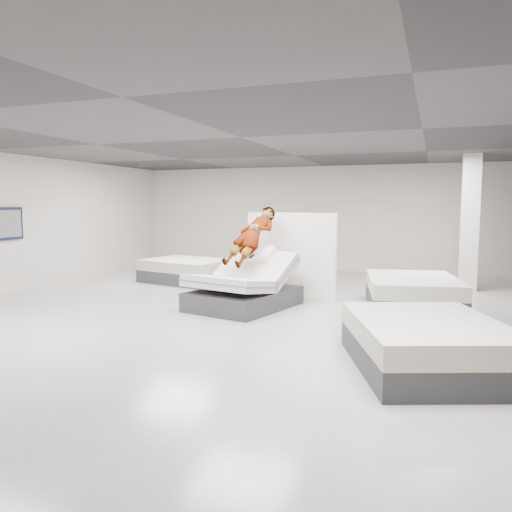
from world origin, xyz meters
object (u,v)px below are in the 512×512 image
object	(u,v)px
flat_bed_left_far	(187,271)
divider_panel	(291,256)
hero_bed	(244,289)
wall_poster	(6,224)
flat_bed_right_near	(427,344)
column	(470,223)
remote	(252,256)
person	(252,244)
flat_bed_right_far	(412,293)

from	to	relation	value
flat_bed_left_far	divider_panel	bearing A→B (deg)	-22.59
hero_bed	wall_poster	distance (m)	5.79
divider_panel	flat_bed_right_near	size ratio (longest dim) A/B	0.76
flat_bed_right_near	column	bearing A→B (deg)	82.69
remote	wall_poster	bearing A→B (deg)	-163.35
hero_bed	column	world-z (taller)	column
hero_bed	wall_poster	size ratio (longest dim) A/B	2.52
wall_poster	flat_bed_left_far	bearing A→B (deg)	43.93
person	wall_poster	bearing A→B (deg)	-159.38
divider_panel	column	xyz separation A→B (m)	(3.68, 2.41, 0.67)
person	flat_bed_left_far	distance (m)	3.66
wall_poster	remote	bearing A→B (deg)	2.40
hero_bed	flat_bed_right_far	xyz separation A→B (m)	(3.15, 1.12, -0.08)
person	flat_bed_right_far	xyz separation A→B (m)	(3.07, 0.81, -0.93)
person	remote	bearing A→B (deg)	-57.85
flat_bed_right_far	flat_bed_left_far	size ratio (longest dim) A/B	1.01
remote	flat_bed_left_far	size ratio (longest dim) A/B	0.06
hero_bed	flat_bed_left_far	xyz separation A→B (m)	(-2.61, 2.60, -0.09)
divider_panel	flat_bed_left_far	distance (m)	3.54
divider_panel	flat_bed_left_far	xyz separation A→B (m)	(-3.21, 1.34, -0.64)
flat_bed_right_near	wall_poster	bearing A→B (deg)	165.75
remote	wall_poster	size ratio (longest dim) A/B	0.15
remote	column	world-z (taller)	column
person	flat_bed_left_far	bearing A→B (deg)	153.77
flat_bed_left_far	column	distance (m)	7.09
remote	column	bearing A→B (deg)	56.89
flat_bed_right_near	column	xyz separation A→B (m)	(0.81, 6.32, 1.29)
hero_bed	flat_bed_right_near	size ratio (longest dim) A/B	0.88
person	flat_bed_right_far	size ratio (longest dim) A/B	0.67
person	column	distance (m)	5.40
remote	divider_panel	xyz separation A→B (m)	(0.40, 1.35, -0.11)
hero_bed	wall_poster	world-z (taller)	wall_poster
flat_bed_right_far	flat_bed_left_far	distance (m)	5.94
flat_bed_right_far	hero_bed	bearing A→B (deg)	-160.44
flat_bed_left_far	wall_poster	size ratio (longest dim) A/B	2.59
flat_bed_right_near	hero_bed	bearing A→B (deg)	142.63
hero_bed	flat_bed_right_near	bearing A→B (deg)	-37.37
flat_bed_left_far	remote	bearing A→B (deg)	-43.68
column	remote	bearing A→B (deg)	-137.36
remote	person	bearing A→B (deg)	122.15
person	column	size ratio (longest dim) A/B	0.52
hero_bed	divider_panel	distance (m)	1.50
flat_bed_right_near	flat_bed_right_far	bearing A→B (deg)	94.96
remote	divider_panel	bearing A→B (deg)	87.77
hero_bed	flat_bed_left_far	distance (m)	3.68
column	wall_poster	xyz separation A→B (m)	(-9.93, -4.00, 0.00)
remote	column	xyz separation A→B (m)	(4.08, 3.75, 0.56)
hero_bed	flat_bed_right_near	xyz separation A→B (m)	(3.47, -2.65, -0.07)
person	flat_bed_right_near	distance (m)	4.60
divider_panel	flat_bed_right_far	size ratio (longest dim) A/B	0.82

